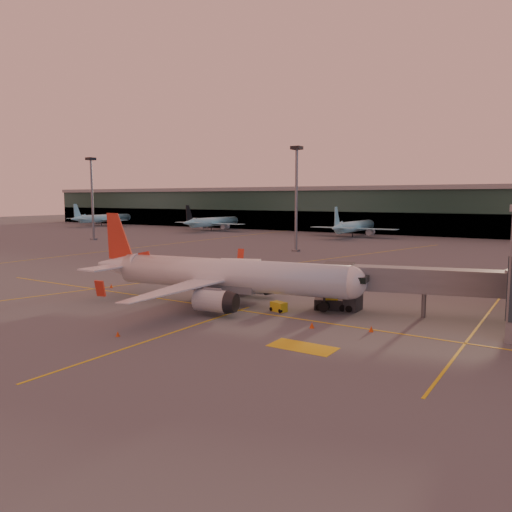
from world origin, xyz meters
The scene contains 16 objects.
ground centered at (0.00, 0.00, 0.00)m, with size 600.00×600.00×0.00m, color #4C4F54.
taxi_markings centered at (-7.32, 44.49, 0.01)m, with size 100.12×173.00×0.01m.
terminal centered at (0.00, 141.79, 8.76)m, with size 400.00×20.00×17.60m.
mast_west_far centered at (-90.00, 62.00, 14.86)m, with size 2.40×2.40×25.60m.
mast_west_near centered at (-20.00, 66.00, 14.86)m, with size 2.40×2.40×25.60m.
distant_aircraft_row centered at (-21.00, 118.00, 0.00)m, with size 290.00×34.00×13.00m.
main_airplane centered at (1.10, 6.46, 3.63)m, with size 36.87×33.43×11.16m.
jet_bridge centered at (25.42, 13.76, 3.84)m, with size 23.48×9.05×5.63m.
catering_truck centered at (-1.85, 15.08, 2.57)m, with size 6.34×4.56×4.52m.
gpu_cart centered at (9.17, 6.99, 0.54)m, with size 2.14×1.62×1.11m.
pushback_tug centered at (13.88, 11.32, 0.81)m, with size 4.39×3.40×2.01m.
cone_nose centered at (21.39, 4.19, 0.29)m, with size 0.47×0.47×0.60m.
cone_tail centered at (-19.29, 6.96, 0.28)m, with size 0.46×0.46×0.58m.
cone_wing_right centered at (1.48, -10.49, 0.24)m, with size 0.40×0.40×0.51m.
cone_wing_left centered at (0.77, 24.09, 0.30)m, with size 0.49×0.49×0.62m.
cone_fwd centered at (15.80, 2.31, 0.30)m, with size 0.49×0.49×0.63m.
Camera 1 is at (37.73, -42.58, 13.22)m, focal length 35.00 mm.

